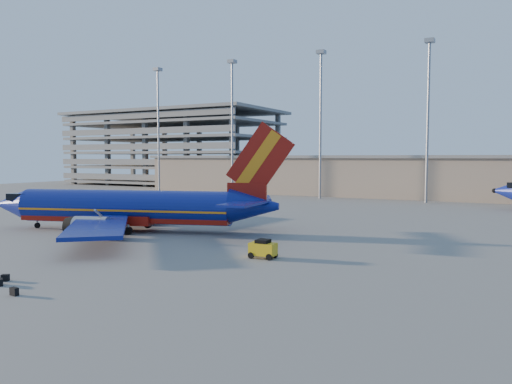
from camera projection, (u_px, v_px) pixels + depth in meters
ground at (212, 231)px, 55.06m from camera, size 220.00×220.00×0.00m
terminal_building at (411, 176)px, 100.99m from camera, size 122.00×16.00×8.50m
parking_garage at (174, 145)px, 148.59m from camera, size 62.00×32.00×21.40m
light_mast_row at (372, 106)px, 91.88m from camera, size 101.60×1.60×28.65m
aircraft_main at (133, 208)px, 54.61m from camera, size 33.77×31.98×11.78m
baggage_tug at (263, 248)px, 39.98m from camera, size 2.17×1.37×1.52m
luggage_pile at (4, 283)px, 31.22m from camera, size 4.18×2.38×0.48m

